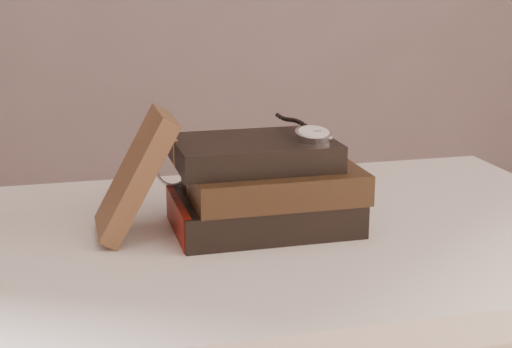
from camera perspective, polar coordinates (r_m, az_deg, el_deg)
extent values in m
cube|color=white|center=(1.03, -0.32, -5.30)|extent=(1.00, 0.60, 0.04)
cube|color=white|center=(1.05, -0.32, -8.36)|extent=(0.88, 0.49, 0.08)
cube|color=black|center=(1.03, 0.54, -2.79)|extent=(0.24, 0.17, 0.04)
cube|color=beige|center=(1.03, 0.70, -2.78)|extent=(0.23, 0.15, 0.04)
cube|color=gold|center=(1.03, -6.13, -2.87)|extent=(0.01, 0.01, 0.05)
cube|color=maroon|center=(1.00, -5.86, -3.30)|extent=(0.01, 0.15, 0.05)
cube|color=black|center=(1.01, 1.32, -0.59)|extent=(0.23, 0.16, 0.04)
cube|color=beige|center=(1.01, 1.48, -0.58)|extent=(0.22, 0.14, 0.03)
cube|color=gold|center=(1.01, -5.02, -0.66)|extent=(0.01, 0.01, 0.04)
cube|color=black|center=(1.01, -0.14, 1.64)|extent=(0.21, 0.15, 0.03)
cube|color=beige|center=(1.01, 0.02, 1.65)|extent=(0.20, 0.13, 0.03)
cube|color=gold|center=(1.01, -6.04, 1.56)|extent=(0.01, 0.01, 0.04)
cube|color=#452B1A|center=(0.99, -9.03, -0.03)|extent=(0.11, 0.11, 0.17)
cylinder|color=silver|center=(1.00, 4.36, 2.91)|extent=(0.05, 0.05, 0.02)
cylinder|color=white|center=(1.00, 4.37, 3.16)|extent=(0.04, 0.04, 0.01)
torus|color=silver|center=(1.00, 4.37, 3.14)|extent=(0.05, 0.05, 0.01)
cylinder|color=silver|center=(1.03, 3.84, 3.25)|extent=(0.01, 0.01, 0.01)
cube|color=black|center=(1.01, 4.26, 3.29)|extent=(0.00, 0.01, 0.00)
cube|color=black|center=(1.00, 4.64, 3.23)|extent=(0.01, 0.00, 0.00)
sphere|color=black|center=(1.04, 3.71, 3.64)|extent=(0.01, 0.01, 0.01)
sphere|color=black|center=(1.04, 3.49, 3.79)|extent=(0.01, 0.01, 0.01)
sphere|color=black|center=(1.05, 3.27, 3.92)|extent=(0.01, 0.01, 0.01)
sphere|color=black|center=(1.06, 3.06, 4.01)|extent=(0.01, 0.01, 0.01)
sphere|color=black|center=(1.07, 2.85, 4.06)|extent=(0.01, 0.01, 0.01)
sphere|color=black|center=(1.07, 2.64, 4.09)|extent=(0.01, 0.01, 0.01)
sphere|color=black|center=(1.08, 2.43, 4.11)|extent=(0.01, 0.01, 0.01)
sphere|color=black|center=(1.09, 2.23, 4.14)|extent=(0.01, 0.01, 0.01)
sphere|color=black|center=(1.10, 2.03, 4.21)|extent=(0.01, 0.01, 0.01)
sphere|color=black|center=(1.11, 1.83, 4.31)|extent=(0.01, 0.01, 0.01)
sphere|color=black|center=(1.11, 1.64, 4.44)|extent=(0.01, 0.01, 0.01)
torus|color=silver|center=(1.06, -6.29, 0.36)|extent=(0.05, 0.01, 0.05)
torus|color=silver|center=(1.07, -3.54, 0.55)|extent=(0.05, 0.01, 0.05)
cylinder|color=silver|center=(1.07, -4.91, 0.61)|extent=(0.01, 0.00, 0.00)
cylinder|color=silver|center=(1.11, -7.81, 0.69)|extent=(0.00, 0.11, 0.03)
cylinder|color=silver|center=(1.13, -2.98, 1.01)|extent=(0.00, 0.11, 0.03)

